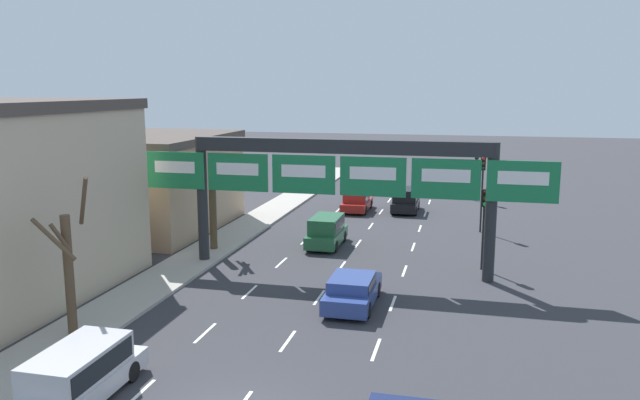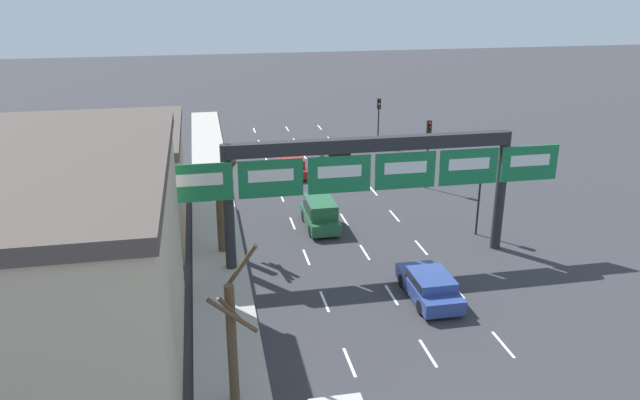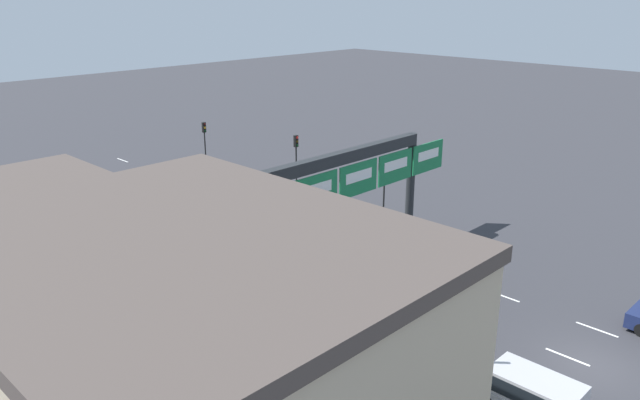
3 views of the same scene
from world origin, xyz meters
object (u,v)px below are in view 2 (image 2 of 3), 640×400
Objects in this scene: car_red at (292,165)px; tree_bare_second at (222,201)px; sign_gantry at (371,168)px; suv_black at (336,158)px; car_blue at (430,285)px; suv_green at (320,212)px; tree_bare_closest at (233,334)px; traffic_light_far_end at (379,113)px; traffic_light_mid_block at (480,186)px; traffic_light_near_gantry at (428,141)px.

tree_bare_second is at bearing -113.30° from car_red.
sign_gantry is 5.19× the size of suv_black.
tree_bare_second is (-9.25, 7.19, 2.32)m from car_blue.
suv_green is at bearing 109.08° from car_blue.
suv_black is 0.96× the size of suv_green.
sign_gantry reaches higher than tree_bare_closest.
traffic_light_far_end is (8.77, 6.57, 2.37)m from car_red.
tree_bare_second is at bearing 88.83° from tree_bare_closest.
sign_gantry is 16.96m from suv_black.
traffic_light_mid_block reaches higher than car_blue.
traffic_light_far_end is (6.92, 22.30, -2.01)m from sign_gantry.
traffic_light_far_end is at bearing 91.35° from traffic_light_near_gantry.
car_red is 14.76m from tree_bare_second.
car_blue is at bearing -109.61° from traffic_light_near_gantry.
tree_bare_second is (-5.89, -2.55, 2.06)m from suv_green.
traffic_light_far_end is at bearing 36.84° from car_red.
car_blue is 1.02× the size of traffic_light_far_end.
sign_gantry is at bearing -164.11° from traffic_light_mid_block.
tree_bare_closest is 1.14× the size of tree_bare_second.
traffic_light_far_end is at bearing 53.94° from tree_bare_second.
sign_gantry reaches higher than suv_black.
tree_bare_second reaches higher than suv_black.
tree_bare_second is (-14.54, -19.97, -0.07)m from traffic_light_far_end.
sign_gantry is at bearing -17.02° from tree_bare_second.
sign_gantry is 4.75× the size of traffic_light_far_end.
suv_black is 0.76× the size of tree_bare_second.
car_red is 11.22m from traffic_light_far_end.
suv_green reaches higher than car_red.
suv_green is 19.57m from traffic_light_far_end.
traffic_light_mid_block is 14.76m from tree_bare_second.
tree_bare_closest is (-6.15, -15.65, 1.85)m from suv_green.
traffic_light_far_end is at bearing 72.76° from sign_gantry.
traffic_light_near_gantry is at bearing 54.97° from tree_bare_closest.
traffic_light_near_gantry is at bearing 70.39° from car_blue.
suv_green is 0.79× the size of tree_bare_second.
suv_green is 0.84× the size of traffic_light_near_gantry.
traffic_light_near_gantry is 1.14× the size of traffic_light_far_end.
traffic_light_near_gantry is at bearing 29.60° from tree_bare_second.
car_red is (-3.63, -0.62, -0.23)m from suv_black.
tree_bare_closest is at bearing -148.18° from car_blue.
traffic_light_mid_block reaches higher than suv_black.
traffic_light_mid_block is (5.51, 6.89, 2.29)m from car_blue.
car_red is at bearing 151.16° from traffic_light_near_gantry.
traffic_light_near_gantry is at bearing -28.84° from car_red.
sign_gantry is 6.64m from suv_green.
tree_bare_closest is (-15.08, -21.51, -0.68)m from traffic_light_near_gantry.
tree_bare_second reaches higher than traffic_light_far_end.
suv_green is 16.92m from tree_bare_closest.
suv_green is at bearing -89.38° from car_red.
traffic_light_mid_block reaches higher than car_red.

